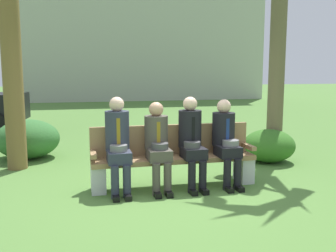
{
  "coord_description": "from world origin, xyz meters",
  "views": [
    {
      "loc": [
        -1.22,
        -5.07,
        1.7
      ],
      "look_at": [
        0.14,
        0.63,
        0.85
      ],
      "focal_mm": 40.59,
      "sensor_mm": 36.0,
      "label": 1
    }
  ],
  "objects_px": {
    "seated_man_leftmost": "(118,140)",
    "shrub_near_bench": "(28,139)",
    "park_bench": "(173,156)",
    "street_lamp": "(4,51)",
    "seated_man_centerleft": "(158,141)",
    "seated_man_centerright": "(192,138)",
    "building_backdrop": "(136,19)",
    "shrub_far_lawn": "(269,146)",
    "shrub_mid_lawn": "(209,140)",
    "seated_man_rightmost": "(226,138)"
  },
  "relations": [
    {
      "from": "shrub_mid_lawn",
      "to": "building_backdrop",
      "type": "bearing_deg",
      "value": 86.14
    },
    {
      "from": "seated_man_centerright",
      "to": "shrub_mid_lawn",
      "type": "height_order",
      "value": "seated_man_centerright"
    },
    {
      "from": "seated_man_centerleft",
      "to": "seated_man_rightmost",
      "type": "bearing_deg",
      "value": 0.12
    },
    {
      "from": "shrub_mid_lawn",
      "to": "building_backdrop",
      "type": "xyz_separation_m",
      "value": [
        1.17,
        17.29,
        4.66
      ]
    },
    {
      "from": "seated_man_rightmost",
      "to": "building_backdrop",
      "type": "bearing_deg",
      "value": 85.13
    },
    {
      "from": "shrub_far_lawn",
      "to": "seated_man_centerleft",
      "type": "bearing_deg",
      "value": -154.07
    },
    {
      "from": "park_bench",
      "to": "street_lamp",
      "type": "bearing_deg",
      "value": 122.2
    },
    {
      "from": "seated_man_centerright",
      "to": "shrub_far_lawn",
      "type": "relative_size",
      "value": 1.34
    },
    {
      "from": "seated_man_leftmost",
      "to": "seated_man_centerleft",
      "type": "bearing_deg",
      "value": -0.84
    },
    {
      "from": "park_bench",
      "to": "seated_man_rightmost",
      "type": "bearing_deg",
      "value": -10.11
    },
    {
      "from": "seated_man_rightmost",
      "to": "street_lamp",
      "type": "relative_size",
      "value": 0.36
    },
    {
      "from": "seated_man_leftmost",
      "to": "shrub_mid_lawn",
      "type": "bearing_deg",
      "value": 44.85
    },
    {
      "from": "seated_man_centerright",
      "to": "street_lamp",
      "type": "bearing_deg",
      "value": 123.47
    },
    {
      "from": "park_bench",
      "to": "shrub_near_bench",
      "type": "distance_m",
      "value": 3.34
    },
    {
      "from": "seated_man_leftmost",
      "to": "street_lamp",
      "type": "distance_m",
      "value": 5.73
    },
    {
      "from": "street_lamp",
      "to": "building_backdrop",
      "type": "height_order",
      "value": "building_backdrop"
    },
    {
      "from": "seated_man_centerleft",
      "to": "shrub_mid_lawn",
      "type": "height_order",
      "value": "seated_man_centerleft"
    },
    {
      "from": "seated_man_rightmost",
      "to": "shrub_mid_lawn",
      "type": "xyz_separation_m",
      "value": [
        0.48,
        2.08,
        -0.43
      ]
    },
    {
      "from": "shrub_mid_lawn",
      "to": "shrub_far_lawn",
      "type": "height_order",
      "value": "shrub_far_lawn"
    },
    {
      "from": "park_bench",
      "to": "shrub_near_bench",
      "type": "relative_size",
      "value": 1.98
    },
    {
      "from": "shrub_far_lawn",
      "to": "building_backdrop",
      "type": "relative_size",
      "value": 0.06
    },
    {
      "from": "seated_man_centerright",
      "to": "street_lamp",
      "type": "height_order",
      "value": "street_lamp"
    },
    {
      "from": "seated_man_centerleft",
      "to": "building_backdrop",
      "type": "bearing_deg",
      "value": 82.09
    },
    {
      "from": "seated_man_centerleft",
      "to": "seated_man_centerright",
      "type": "bearing_deg",
      "value": 0.77
    },
    {
      "from": "seated_man_centerright",
      "to": "building_backdrop",
      "type": "xyz_separation_m",
      "value": [
        2.18,
        19.36,
        4.21
      ]
    },
    {
      "from": "seated_man_centerleft",
      "to": "shrub_near_bench",
      "type": "bearing_deg",
      "value": 129.38
    },
    {
      "from": "seated_man_centerright",
      "to": "building_backdrop",
      "type": "relative_size",
      "value": 0.09
    },
    {
      "from": "seated_man_centerright",
      "to": "shrub_near_bench",
      "type": "bearing_deg",
      "value": 135.69
    },
    {
      "from": "seated_man_leftmost",
      "to": "shrub_near_bench",
      "type": "bearing_deg",
      "value": 120.96
    },
    {
      "from": "shrub_near_bench",
      "to": "shrub_mid_lawn",
      "type": "distance_m",
      "value": 3.63
    },
    {
      "from": "park_bench",
      "to": "seated_man_rightmost",
      "type": "relative_size",
      "value": 1.89
    },
    {
      "from": "shrub_near_bench",
      "to": "street_lamp",
      "type": "distance_m",
      "value": 3.21
    },
    {
      "from": "park_bench",
      "to": "street_lamp",
      "type": "height_order",
      "value": "street_lamp"
    },
    {
      "from": "street_lamp",
      "to": "seated_man_centerleft",
      "type": "bearing_deg",
      "value": -60.76
    },
    {
      "from": "seated_man_centerleft",
      "to": "seated_man_rightmost",
      "type": "height_order",
      "value": "seated_man_rightmost"
    },
    {
      "from": "seated_man_leftmost",
      "to": "seated_man_rightmost",
      "type": "bearing_deg",
      "value": -0.22
    },
    {
      "from": "seated_man_leftmost",
      "to": "shrub_near_bench",
      "type": "relative_size",
      "value": 1.1
    },
    {
      "from": "seated_man_centerleft",
      "to": "shrub_mid_lawn",
      "type": "relative_size",
      "value": 1.37
    },
    {
      "from": "seated_man_leftmost",
      "to": "shrub_far_lawn",
      "type": "height_order",
      "value": "seated_man_leftmost"
    },
    {
      "from": "seated_man_leftmost",
      "to": "seated_man_centerright",
      "type": "height_order",
      "value": "seated_man_leftmost"
    },
    {
      "from": "park_bench",
      "to": "building_backdrop",
      "type": "distance_m",
      "value": 19.9
    },
    {
      "from": "shrub_near_bench",
      "to": "shrub_far_lawn",
      "type": "bearing_deg",
      "value": -17.09
    },
    {
      "from": "shrub_far_lawn",
      "to": "building_backdrop",
      "type": "distance_m",
      "value": 18.8
    },
    {
      "from": "park_bench",
      "to": "building_backdrop",
      "type": "xyz_separation_m",
      "value": [
        2.42,
        19.23,
        4.51
      ]
    },
    {
      "from": "seated_man_rightmost",
      "to": "street_lamp",
      "type": "bearing_deg",
      "value": 127.44
    },
    {
      "from": "seated_man_centerleft",
      "to": "street_lamp",
      "type": "xyz_separation_m",
      "value": [
        -2.83,
        5.06,
        1.5
      ]
    },
    {
      "from": "seated_man_rightmost",
      "to": "shrub_near_bench",
      "type": "xyz_separation_m",
      "value": [
        -3.12,
        2.53,
        -0.33
      ]
    },
    {
      "from": "seated_man_centerleft",
      "to": "shrub_far_lawn",
      "type": "height_order",
      "value": "seated_man_centerleft"
    },
    {
      "from": "shrub_far_lawn",
      "to": "park_bench",
      "type": "bearing_deg",
      "value": -154.31
    },
    {
      "from": "park_bench",
      "to": "seated_man_leftmost",
      "type": "height_order",
      "value": "seated_man_leftmost"
    }
  ]
}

